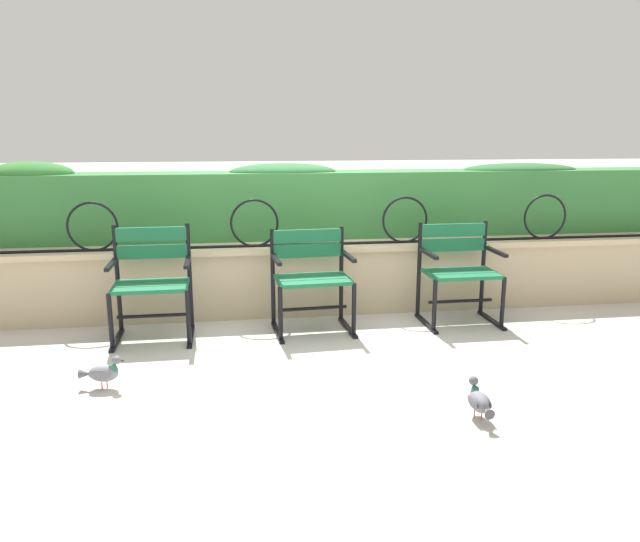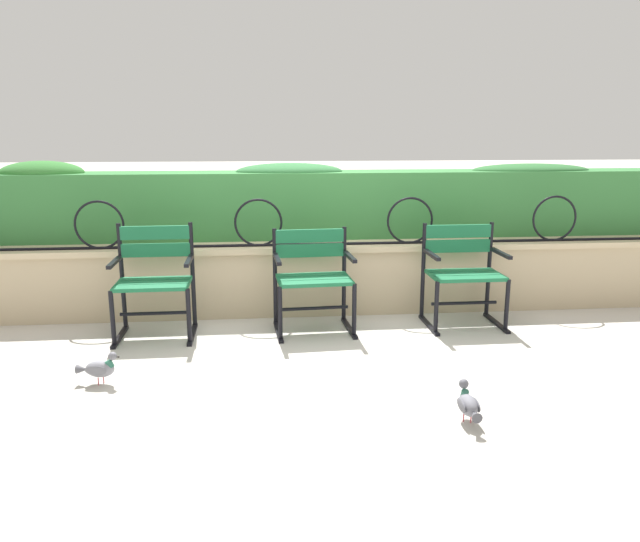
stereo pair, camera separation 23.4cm
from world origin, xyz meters
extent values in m
plane|color=#BCB7AD|center=(0.00, 0.00, 0.00)|extent=(60.00, 60.00, 0.00)
cube|color=tan|center=(0.00, 0.87, 0.29)|extent=(7.86, 0.35, 0.58)
cube|color=#CBB58F|center=(0.00, 0.87, 0.60)|extent=(7.86, 0.41, 0.05)
cylinder|color=black|center=(0.00, 0.79, 0.64)|extent=(7.32, 0.02, 0.02)
torus|color=black|center=(-1.82, 0.79, 0.84)|extent=(0.42, 0.02, 0.42)
torus|color=black|center=(-0.47, 0.79, 0.84)|extent=(0.42, 0.02, 0.42)
torus|color=black|center=(0.87, 0.79, 0.84)|extent=(0.42, 0.02, 0.42)
torus|color=black|center=(2.22, 0.79, 0.84)|extent=(0.42, 0.02, 0.42)
cube|color=#387A3D|center=(0.00, 1.30, 0.93)|extent=(7.71, 0.52, 0.61)
ellipsoid|color=#367A34|center=(-2.41, 1.30, 1.24)|extent=(0.75, 0.46, 0.22)
ellipsoid|color=#316C3A|center=(-0.17, 1.30, 1.24)|extent=(1.00, 0.46, 0.16)
ellipsoid|color=#306935|center=(2.19, 1.30, 1.24)|extent=(1.17, 0.46, 0.13)
cube|color=#19663D|center=(-1.30, 0.13, 0.44)|extent=(0.57, 0.13, 0.03)
cube|color=#19663D|center=(-1.31, 0.27, 0.44)|extent=(0.57, 0.13, 0.03)
cube|color=#19663D|center=(-1.31, 0.41, 0.44)|extent=(0.57, 0.13, 0.03)
cube|color=#19663D|center=(-1.31, 0.51, 0.81)|extent=(0.57, 0.04, 0.11)
cube|color=#19663D|center=(-1.31, 0.51, 0.66)|extent=(0.57, 0.04, 0.11)
cylinder|color=black|center=(-1.02, 0.51, 0.44)|extent=(0.04, 0.04, 0.89)
cylinder|color=black|center=(-1.02, 0.08, 0.22)|extent=(0.04, 0.04, 0.44)
cube|color=black|center=(-1.02, 0.27, 0.01)|extent=(0.05, 0.52, 0.02)
cube|color=black|center=(-1.02, 0.27, 0.62)|extent=(0.04, 0.40, 0.03)
cylinder|color=black|center=(-1.59, 0.51, 0.44)|extent=(0.04, 0.04, 0.89)
cylinder|color=black|center=(-1.59, 0.08, 0.22)|extent=(0.04, 0.04, 0.44)
cube|color=black|center=(-1.59, 0.27, 0.01)|extent=(0.05, 0.52, 0.02)
cube|color=black|center=(-1.59, 0.27, 0.62)|extent=(0.04, 0.40, 0.03)
cylinder|color=black|center=(-1.31, 0.27, 0.20)|extent=(0.54, 0.03, 0.03)
cube|color=#19663D|center=(-0.02, 0.15, 0.44)|extent=(0.60, 0.16, 0.03)
cube|color=#19663D|center=(-0.03, 0.29, 0.44)|extent=(0.60, 0.16, 0.03)
cube|color=#19663D|center=(-0.04, 0.43, 0.44)|extent=(0.60, 0.16, 0.03)
cube|color=#19663D|center=(-0.05, 0.53, 0.76)|extent=(0.59, 0.06, 0.11)
cube|color=#19663D|center=(-0.05, 0.53, 0.63)|extent=(0.59, 0.06, 0.11)
cylinder|color=black|center=(0.25, 0.55, 0.41)|extent=(0.04, 0.04, 0.83)
cylinder|color=black|center=(0.27, 0.12, 0.22)|extent=(0.04, 0.04, 0.44)
cube|color=black|center=(0.26, 0.31, 0.01)|extent=(0.07, 0.52, 0.02)
cube|color=black|center=(0.26, 0.31, 0.62)|extent=(0.06, 0.40, 0.03)
cylinder|color=black|center=(-0.34, 0.51, 0.41)|extent=(0.04, 0.04, 0.83)
cylinder|color=black|center=(-0.32, 0.08, 0.22)|extent=(0.04, 0.04, 0.44)
cube|color=black|center=(-0.33, 0.27, 0.01)|extent=(0.07, 0.52, 0.02)
cube|color=black|center=(-0.33, 0.27, 0.62)|extent=(0.06, 0.40, 0.03)
cylinder|color=black|center=(-0.03, 0.29, 0.20)|extent=(0.56, 0.06, 0.03)
cube|color=#19663D|center=(1.24, 0.18, 0.44)|extent=(0.59, 0.13, 0.03)
cube|color=#19663D|center=(1.24, 0.32, 0.44)|extent=(0.59, 0.13, 0.03)
cube|color=#19663D|center=(1.24, 0.46, 0.44)|extent=(0.59, 0.13, 0.03)
cube|color=#19663D|center=(1.24, 0.56, 0.77)|extent=(0.59, 0.03, 0.11)
cube|color=#19663D|center=(1.24, 0.56, 0.64)|extent=(0.59, 0.03, 0.11)
cylinder|color=black|center=(1.54, 0.56, 0.42)|extent=(0.04, 0.04, 0.85)
cylinder|color=black|center=(1.54, 0.13, 0.22)|extent=(0.04, 0.04, 0.44)
cube|color=black|center=(1.54, 0.32, 0.01)|extent=(0.04, 0.52, 0.02)
cube|color=black|center=(1.54, 0.32, 0.62)|extent=(0.04, 0.40, 0.03)
cylinder|color=black|center=(0.94, 0.56, 0.42)|extent=(0.04, 0.04, 0.85)
cylinder|color=black|center=(0.95, 0.13, 0.22)|extent=(0.04, 0.04, 0.44)
cube|color=black|center=(0.95, 0.32, 0.01)|extent=(0.04, 0.52, 0.02)
cube|color=black|center=(0.95, 0.32, 0.62)|extent=(0.04, 0.40, 0.03)
cylinder|color=black|center=(1.24, 0.32, 0.20)|extent=(0.56, 0.03, 0.03)
ellipsoid|color=slate|center=(0.69, -1.40, 0.11)|extent=(0.10, 0.19, 0.11)
cylinder|color=#2D6B56|center=(0.69, -1.34, 0.14)|extent=(0.04, 0.06, 0.06)
sphere|color=#55555D|center=(0.69, -1.31, 0.20)|extent=(0.06, 0.06, 0.06)
cone|color=black|center=(0.69, -1.28, 0.19)|extent=(0.01, 0.02, 0.01)
cone|color=#4A4A52|center=(0.69, -1.52, 0.10)|extent=(0.06, 0.08, 0.06)
ellipsoid|color=#5B5B63|center=(0.65, -1.41, 0.11)|extent=(0.02, 0.14, 0.07)
ellipsoid|color=#5B5B63|center=(0.73, -1.41, 0.11)|extent=(0.02, 0.14, 0.07)
cylinder|color=#C6515B|center=(0.67, -1.39, 0.03)|extent=(0.01, 0.01, 0.05)
cylinder|color=#C6515B|center=(0.71, -1.41, 0.03)|extent=(0.01, 0.01, 0.05)
ellipsoid|color=gray|center=(-1.51, -0.65, 0.11)|extent=(0.20, 0.13, 0.11)
cylinder|color=#2D6B56|center=(-1.45, -0.66, 0.14)|extent=(0.07, 0.05, 0.06)
sphere|color=slate|center=(-1.42, -0.66, 0.20)|extent=(0.06, 0.06, 0.06)
cone|color=black|center=(-1.39, -0.67, 0.19)|extent=(0.02, 0.02, 0.01)
cone|color=#595960|center=(-1.63, -0.63, 0.10)|extent=(0.09, 0.07, 0.06)
ellipsoid|color=slate|center=(-1.52, -0.60, 0.11)|extent=(0.14, 0.04, 0.07)
ellipsoid|color=slate|center=(-1.53, -0.69, 0.11)|extent=(0.14, 0.04, 0.07)
cylinder|color=#C6515B|center=(-1.50, -0.63, 0.03)|extent=(0.01, 0.01, 0.05)
cylinder|color=#C6515B|center=(-1.52, -0.66, 0.03)|extent=(0.01, 0.01, 0.05)
camera|label=1|loc=(-0.69, -4.45, 1.61)|focal=34.19mm
camera|label=2|loc=(-0.45, -4.48, 1.61)|focal=34.19mm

